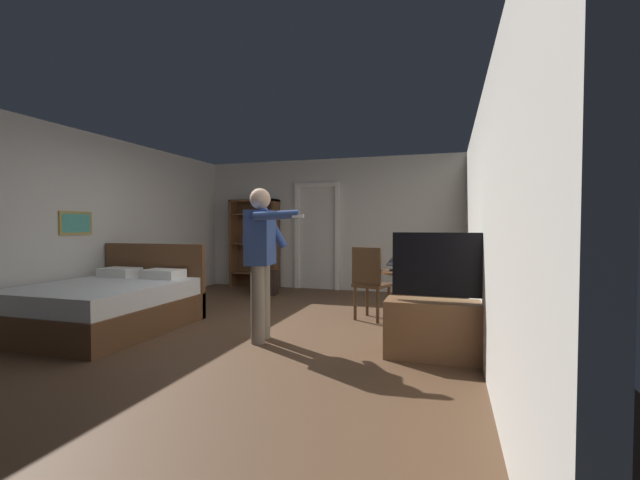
# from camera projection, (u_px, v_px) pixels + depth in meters

# --- Properties ---
(ground_plane) EXTENTS (7.38, 7.38, 0.00)m
(ground_plane) POSITION_uv_depth(u_px,v_px,m) (254.00, 329.00, 5.13)
(ground_plane) COLOR brown
(wall_back) EXTENTS (5.41, 0.12, 2.60)m
(wall_back) POSITION_uv_depth(u_px,v_px,m) (330.00, 224.00, 8.35)
(wall_back) COLOR beige
(wall_back) RESTS_ON ground_plane
(wall_left) EXTENTS (0.15, 6.95, 2.60)m
(wall_left) POSITION_uv_depth(u_px,v_px,m) (84.00, 224.00, 5.87)
(wall_left) COLOR beige
(wall_left) RESTS_ON ground_plane
(wall_right) EXTENTS (0.12, 6.95, 2.60)m
(wall_right) POSITION_uv_depth(u_px,v_px,m) (485.00, 224.00, 4.31)
(wall_right) COLOR beige
(wall_right) RESTS_ON ground_plane
(doorway_frame) EXTENTS (0.93, 0.08, 2.13)m
(doorway_frame) POSITION_uv_depth(u_px,v_px,m) (317.00, 228.00, 8.35)
(doorway_frame) COLOR white
(doorway_frame) RESTS_ON ground_plane
(bed) EXTENTS (1.63, 1.94, 1.02)m
(bed) POSITION_uv_depth(u_px,v_px,m) (108.00, 305.00, 5.14)
(bed) COLOR brown
(bed) RESTS_ON ground_plane
(bookshelf) EXTENTS (1.02, 0.32, 1.81)m
(bookshelf) POSITION_uv_depth(u_px,v_px,m) (255.00, 240.00, 8.60)
(bookshelf) COLOR brown
(bookshelf) RESTS_ON ground_plane
(tv_flatscreen) EXTENTS (1.19, 0.40, 1.21)m
(tv_flatscreen) POSITION_uv_depth(u_px,v_px,m) (448.00, 323.00, 3.97)
(tv_flatscreen) COLOR brown
(tv_flatscreen) RESTS_ON ground_plane
(side_table) EXTENTS (0.65, 0.65, 0.70)m
(side_table) POSITION_uv_depth(u_px,v_px,m) (407.00, 289.00, 5.30)
(side_table) COLOR brown
(side_table) RESTS_ON ground_plane
(laptop) EXTENTS (0.40, 0.41, 0.17)m
(laptop) POSITION_uv_depth(u_px,v_px,m) (403.00, 267.00, 5.26)
(laptop) COLOR black
(laptop) RESTS_ON side_table
(bottle_on_table) EXTENTS (0.06, 0.06, 0.23)m
(bottle_on_table) POSITION_uv_depth(u_px,v_px,m) (418.00, 264.00, 5.17)
(bottle_on_table) COLOR #3A4A28
(bottle_on_table) RESTS_ON side_table
(wooden_chair) EXTENTS (0.53, 0.53, 0.99)m
(wooden_chair) POSITION_uv_depth(u_px,v_px,m) (370.00, 280.00, 5.60)
(wooden_chair) COLOR #4C331E
(wooden_chair) RESTS_ON ground_plane
(person_blue_shirt) EXTENTS (0.72, 0.55, 1.69)m
(person_blue_shirt) POSITION_uv_depth(u_px,v_px,m) (261.00, 254.00, 4.60)
(person_blue_shirt) COLOR gray
(person_blue_shirt) RESTS_ON ground_plane
(suitcase_dark) EXTENTS (0.50, 0.37, 0.44)m
(suitcase_dark) POSITION_uv_depth(u_px,v_px,m) (265.00, 283.00, 7.69)
(suitcase_dark) COLOR black
(suitcase_dark) RESTS_ON ground_plane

